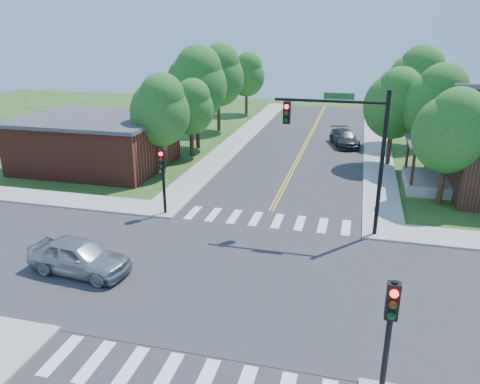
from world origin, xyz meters
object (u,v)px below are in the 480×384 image
(signal_pole_se, at_px, (390,320))
(signal_mast_ne, at_px, (347,139))
(car_silver, at_px, (79,257))
(signal_pole_nw, at_px, (163,169))
(car_dgrey, at_px, (344,138))

(signal_pole_se, bearing_deg, signal_mast_ne, 98.56)
(car_silver, bearing_deg, signal_pole_nw, -1.67)
(signal_mast_ne, distance_m, car_dgrey, 19.02)
(signal_pole_nw, bearing_deg, signal_pole_se, -45.00)
(signal_mast_ne, xyz_separation_m, signal_pole_nw, (-9.51, -0.01, -2.19))
(signal_pole_nw, bearing_deg, signal_mast_ne, 0.07)
(signal_pole_se, relative_size, car_silver, 0.82)
(signal_mast_ne, xyz_separation_m, signal_pole_se, (1.69, -11.21, -2.19))
(signal_mast_ne, bearing_deg, car_dgrey, 91.89)
(car_dgrey, bearing_deg, signal_pole_nw, -131.62)
(signal_mast_ne, relative_size, car_dgrey, 1.44)
(signal_pole_nw, height_order, car_silver, signal_pole_nw)
(car_silver, distance_m, car_dgrey, 27.29)
(signal_mast_ne, xyz_separation_m, car_dgrey, (-0.61, 18.55, -4.18))
(signal_pole_se, distance_m, signal_pole_nw, 15.84)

